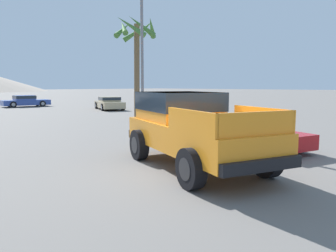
% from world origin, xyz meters
% --- Properties ---
extents(ground_plane, '(320.00, 320.00, 0.00)m').
position_xyz_m(ground_plane, '(0.00, 0.00, 0.00)').
color(ground_plane, slate).
extents(orange_pickup_truck, '(3.71, 5.54, 1.96)m').
position_xyz_m(orange_pickup_truck, '(0.37, 0.36, 1.12)').
color(orange_pickup_truck, orange).
rests_on(orange_pickup_truck, ground_plane).
extents(red_convertible_car, '(2.93, 4.49, 1.05)m').
position_xyz_m(red_convertible_car, '(3.78, 0.38, 0.42)').
color(red_convertible_car, '#B21419').
rests_on(red_convertible_car, ground_plane).
extents(parked_car_blue, '(4.72, 2.53, 1.14)m').
position_xyz_m(parked_car_blue, '(8.03, 28.05, 0.58)').
color(parked_car_blue, '#334C9E').
rests_on(parked_car_blue, ground_plane).
extents(parked_car_tan, '(3.47, 4.77, 1.14)m').
position_xyz_m(parked_car_tan, '(11.42, 18.61, 0.59)').
color(parked_car_tan, tan).
rests_on(parked_car_tan, ground_plane).
extents(street_lamp_post, '(0.90, 0.24, 8.45)m').
position_xyz_m(street_lamp_post, '(4.31, 6.51, 5.01)').
color(street_lamp_post, slate).
rests_on(street_lamp_post, ground_plane).
extents(palm_tree_tall, '(3.15, 3.14, 6.45)m').
position_xyz_m(palm_tree_tall, '(7.89, 10.91, 4.91)').
color(palm_tree_tall, brown).
rests_on(palm_tree_tall, ground_plane).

